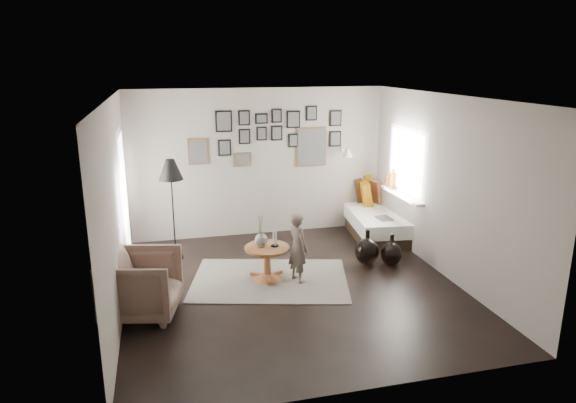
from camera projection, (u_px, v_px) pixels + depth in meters
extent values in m
plane|color=black|center=(293.00, 287.00, 7.14)|extent=(4.80, 4.80, 0.00)
plane|color=gray|center=(259.00, 163.00, 9.04)|extent=(4.50, 0.00, 4.50)
plane|color=gray|center=(362.00, 264.00, 4.55)|extent=(4.50, 0.00, 4.50)
plane|color=gray|center=(116.00, 208.00, 6.27)|extent=(0.00, 4.80, 4.80)
plane|color=gray|center=(446.00, 187.00, 7.32)|extent=(0.00, 4.80, 4.80)
plane|color=white|center=(294.00, 97.00, 6.45)|extent=(4.80, 4.80, 0.00)
plane|color=white|center=(124.00, 203.00, 7.46)|extent=(0.00, 2.14, 2.14)
plane|color=white|center=(124.00, 203.00, 7.46)|extent=(0.00, 1.88, 1.88)
plane|color=white|center=(124.00, 203.00, 7.46)|extent=(0.00, 1.93, 1.93)
plane|color=white|center=(407.00, 161.00, 8.40)|extent=(0.00, 1.30, 1.30)
plane|color=white|center=(407.00, 161.00, 8.40)|extent=(0.00, 1.14, 1.14)
cube|color=white|center=(401.00, 195.00, 8.54)|extent=(0.15, 1.32, 0.04)
cylinder|color=#8C4C14|center=(393.00, 181.00, 8.82)|extent=(0.10, 0.10, 0.28)
cylinder|color=#8C4C14|center=(388.00, 181.00, 8.99)|extent=(0.08, 0.08, 0.22)
cube|color=brown|center=(198.00, 152.00, 8.71)|extent=(0.35, 0.03, 0.45)
cube|color=black|center=(198.00, 152.00, 8.69)|extent=(0.30, 0.01, 0.40)
cube|color=black|center=(224.00, 121.00, 8.68)|extent=(0.28, 0.03, 0.36)
cube|color=black|center=(224.00, 121.00, 8.67)|extent=(0.23, 0.01, 0.31)
cube|color=black|center=(225.00, 148.00, 8.80)|extent=(0.22, 0.03, 0.28)
cube|color=black|center=(225.00, 148.00, 8.79)|extent=(0.17, 0.01, 0.23)
cube|color=black|center=(244.00, 118.00, 8.75)|extent=(0.20, 0.03, 0.26)
cube|color=black|center=(244.00, 118.00, 8.74)|extent=(0.15, 0.01, 0.21)
cube|color=black|center=(245.00, 136.00, 8.84)|extent=(0.20, 0.03, 0.26)
cube|color=black|center=(245.00, 137.00, 8.82)|extent=(0.15, 0.01, 0.21)
cube|color=black|center=(261.00, 118.00, 8.83)|extent=(0.22, 0.03, 0.18)
cube|color=black|center=(262.00, 119.00, 8.81)|extent=(0.17, 0.01, 0.13)
cube|color=black|center=(262.00, 134.00, 8.90)|extent=(0.18, 0.03, 0.24)
cube|color=black|center=(262.00, 134.00, 8.88)|extent=(0.13, 0.01, 0.19)
cube|color=black|center=(277.00, 116.00, 8.88)|extent=(0.18, 0.03, 0.24)
cube|color=black|center=(277.00, 116.00, 8.86)|extent=(0.13, 0.01, 0.19)
cube|color=black|center=(277.00, 133.00, 8.96)|extent=(0.20, 0.03, 0.26)
cube|color=black|center=(277.00, 133.00, 8.94)|extent=(0.15, 0.01, 0.21)
cube|color=black|center=(293.00, 119.00, 8.97)|extent=(0.24, 0.03, 0.30)
cube|color=black|center=(294.00, 119.00, 8.95)|extent=(0.19, 0.01, 0.25)
cube|color=black|center=(293.00, 140.00, 9.07)|extent=(0.18, 0.03, 0.24)
cube|color=black|center=(294.00, 141.00, 9.05)|extent=(0.13, 0.01, 0.19)
cube|color=brown|center=(311.00, 147.00, 9.18)|extent=(0.55, 0.03, 0.70)
cube|color=black|center=(311.00, 147.00, 9.16)|extent=(0.50, 0.01, 0.65)
cube|color=black|center=(311.00, 113.00, 9.02)|extent=(0.20, 0.03, 0.26)
cube|color=black|center=(312.00, 113.00, 9.00)|extent=(0.15, 0.01, 0.21)
cube|color=black|center=(336.00, 118.00, 9.15)|extent=(0.22, 0.03, 0.28)
cube|color=black|center=(336.00, 118.00, 9.14)|extent=(0.17, 0.01, 0.23)
cube|color=black|center=(335.00, 139.00, 9.25)|extent=(0.22, 0.03, 0.28)
cube|color=black|center=(335.00, 139.00, 9.24)|extent=(0.17, 0.01, 0.23)
cube|color=brown|center=(242.00, 159.00, 8.93)|extent=(0.30, 0.03, 0.24)
cube|color=black|center=(242.00, 160.00, 8.92)|extent=(0.25, 0.01, 0.19)
cube|color=white|center=(343.00, 148.00, 9.32)|extent=(0.06, 0.04, 0.10)
cylinder|color=white|center=(345.00, 148.00, 9.20)|extent=(0.02, 0.24, 0.02)
cone|color=white|center=(348.00, 153.00, 9.10)|extent=(0.18, 0.18, 0.14)
cube|color=beige|center=(270.00, 280.00, 7.36)|extent=(2.51, 2.04, 0.01)
cone|color=brown|center=(267.00, 277.00, 7.37)|extent=(0.47, 0.47, 0.09)
cylinder|color=brown|center=(267.00, 263.00, 7.31)|extent=(0.10, 0.10, 0.37)
cylinder|color=brown|center=(267.00, 248.00, 7.25)|extent=(0.64, 0.64, 0.04)
ellipsoid|color=black|center=(261.00, 240.00, 7.22)|extent=(0.18, 0.18, 0.20)
cylinder|color=black|center=(261.00, 232.00, 7.19)|extent=(0.05, 0.05, 0.04)
cylinder|color=black|center=(275.00, 246.00, 7.27)|extent=(0.11, 0.11, 0.02)
cube|color=black|center=(373.00, 228.00, 9.31)|extent=(1.03, 2.00, 0.22)
cube|color=white|center=(374.00, 216.00, 9.25)|extent=(1.10, 2.07, 0.24)
cube|color=#A55F09|center=(359.00, 186.00, 9.90)|extent=(0.25, 0.57, 0.56)
cube|color=#372011|center=(354.00, 189.00, 9.78)|extent=(0.33, 0.54, 0.50)
cube|color=maroon|center=(370.00, 191.00, 9.69)|extent=(0.31, 0.52, 0.48)
cube|color=#A55F09|center=(363.00, 194.00, 9.51)|extent=(0.30, 0.50, 0.46)
cube|color=black|center=(384.00, 218.00, 8.69)|extent=(0.24, 0.31, 0.02)
imported|color=brown|center=(142.00, 285.00, 6.27)|extent=(1.06, 1.04, 0.80)
cube|color=silver|center=(144.00, 277.00, 6.30)|extent=(0.45, 0.46, 0.16)
cylinder|color=black|center=(176.00, 257.00, 8.20)|extent=(0.25, 0.25, 0.03)
cylinder|color=black|center=(173.00, 215.00, 8.01)|extent=(0.02, 0.02, 1.42)
cone|color=black|center=(171.00, 169.00, 7.82)|extent=(0.37, 0.37, 0.32)
cube|color=black|center=(156.00, 301.00, 6.38)|extent=(0.21, 0.16, 0.27)
cube|color=silver|center=(158.00, 301.00, 6.37)|extent=(0.20, 0.08, 0.27)
ellipsoid|color=black|center=(367.00, 252.00, 7.87)|extent=(0.37, 0.37, 0.42)
cylinder|color=black|center=(368.00, 234.00, 7.80)|extent=(0.06, 0.06, 0.13)
ellipsoid|color=black|center=(391.00, 254.00, 7.85)|extent=(0.33, 0.33, 0.37)
cylinder|color=black|center=(392.00, 238.00, 7.78)|extent=(0.06, 0.06, 0.13)
imported|color=#5F514B|center=(298.00, 248.00, 7.20)|extent=(0.36, 0.43, 1.02)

